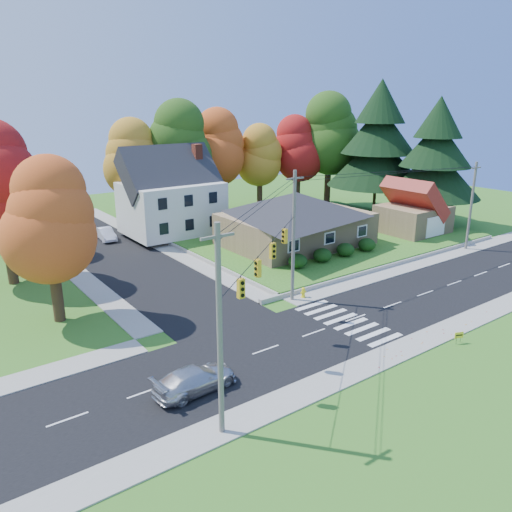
% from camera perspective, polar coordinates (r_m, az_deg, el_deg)
% --- Properties ---
extents(ground, '(120.00, 120.00, 0.00)m').
position_cam_1_polar(ground, '(36.25, 11.32, -6.97)').
color(ground, '#3D7923').
extents(road_main, '(90.00, 8.00, 0.02)m').
position_cam_1_polar(road_main, '(36.25, 11.32, -6.96)').
color(road_main, black).
rests_on(road_main, ground).
extents(road_cross, '(8.00, 44.00, 0.02)m').
position_cam_1_polar(road_cross, '(52.91, -16.17, 0.47)').
color(road_cross, black).
rests_on(road_cross, ground).
extents(sidewalk_north, '(90.00, 2.00, 0.08)m').
position_cam_1_polar(sidewalk_north, '(39.47, 6.00, -4.60)').
color(sidewalk_north, '#9C9A90').
rests_on(sidewalk_north, ground).
extents(sidewalk_south, '(90.00, 2.00, 0.08)m').
position_cam_1_polar(sidewalk_south, '(33.44, 17.68, -9.57)').
color(sidewalk_south, '#9C9A90').
rests_on(sidewalk_south, ground).
extents(lawn, '(30.00, 30.00, 0.50)m').
position_cam_1_polar(lawn, '(59.04, 5.03, 3.05)').
color(lawn, '#3D7923').
rests_on(lawn, ground).
extents(ranch_house, '(14.60, 10.60, 5.40)m').
position_cam_1_polar(ranch_house, '(51.47, 4.56, 4.40)').
color(ranch_house, tan).
rests_on(ranch_house, lawn).
extents(colonial_house, '(10.40, 8.40, 9.60)m').
position_cam_1_polar(colonial_house, '(56.73, -9.63, 6.77)').
color(colonial_house, silver).
rests_on(colonial_house, lawn).
extents(garage, '(7.30, 6.30, 4.60)m').
position_cam_1_polar(garage, '(59.04, 17.56, 4.89)').
color(garage, tan).
rests_on(garage, lawn).
extents(hedge_row, '(10.70, 1.70, 1.27)m').
position_cam_1_polar(hedge_row, '(47.30, 8.92, 0.41)').
color(hedge_row, '#163A10').
rests_on(hedge_row, lawn).
extents(traffic_infrastructure, '(38.10, 10.66, 10.00)m').
position_cam_1_polar(traffic_infrastructure, '(35.26, 10.03, 1.32)').
color(traffic_infrastructure, '#666059').
rests_on(traffic_infrastructure, ground).
extents(tree_lot_0, '(6.72, 6.72, 12.51)m').
position_cam_1_polar(tree_lot_0, '(60.79, -14.16, 10.73)').
color(tree_lot_0, '#3F2A19').
rests_on(tree_lot_0, lawn).
extents(tree_lot_1, '(7.84, 7.84, 14.60)m').
position_cam_1_polar(tree_lot_1, '(62.28, -8.68, 12.40)').
color(tree_lot_1, '#3F2A19').
rests_on(tree_lot_1, lawn).
extents(tree_lot_2, '(7.28, 7.28, 13.56)m').
position_cam_1_polar(tree_lot_2, '(66.17, -4.37, 12.25)').
color(tree_lot_2, '#3F2A19').
rests_on(tree_lot_2, lawn).
extents(tree_lot_3, '(6.16, 6.16, 11.47)m').
position_cam_1_polar(tree_lot_3, '(68.84, 0.43, 11.40)').
color(tree_lot_3, '#3F2A19').
rests_on(tree_lot_3, lawn).
extents(tree_lot_4, '(6.72, 6.72, 12.51)m').
position_cam_1_polar(tree_lot_4, '(71.74, 4.86, 12.10)').
color(tree_lot_4, '#3F2A19').
rests_on(tree_lot_4, lawn).
extents(tree_lot_5, '(8.40, 8.40, 15.64)m').
position_cam_1_polar(tree_lot_5, '(72.83, 8.41, 13.61)').
color(tree_lot_5, '#3F2A19').
rests_on(tree_lot_5, lawn).
extents(conifer_east_a, '(12.80, 12.80, 16.96)m').
position_cam_1_polar(conifer_east_a, '(68.17, 13.79, 12.33)').
color(conifer_east_a, '#3F2A19').
rests_on(conifer_east_a, lawn).
extents(conifer_east_b, '(11.20, 11.20, 14.84)m').
position_cam_1_polar(conifer_east_b, '(64.23, 19.82, 10.54)').
color(conifer_east_b, '#3F2A19').
rests_on(conifer_east_b, lawn).
extents(tree_west_0, '(6.16, 6.16, 11.47)m').
position_cam_1_polar(tree_west_0, '(35.67, -22.71, 3.75)').
color(tree_west_0, '#3F2A19').
rests_on(tree_west_0, ground).
extents(silver_sedan, '(4.78, 2.22, 1.35)m').
position_cam_1_polar(silver_sedan, '(27.18, -6.95, -13.81)').
color(silver_sedan, silver).
rests_on(silver_sedan, road_main).
extents(white_car, '(1.74, 4.15, 1.33)m').
position_cam_1_polar(white_car, '(57.51, -16.79, 2.43)').
color(white_car, white).
rests_on(white_car, road_cross).
extents(fire_hydrant, '(0.50, 0.39, 0.88)m').
position_cam_1_polar(fire_hydrant, '(39.04, 5.43, -4.23)').
color(fire_hydrant, yellow).
rests_on(fire_hydrant, ground).
extents(yard_sign, '(0.58, 0.26, 0.78)m').
position_cam_1_polar(yard_sign, '(34.32, 22.19, -8.40)').
color(yard_sign, black).
rests_on(yard_sign, ground).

